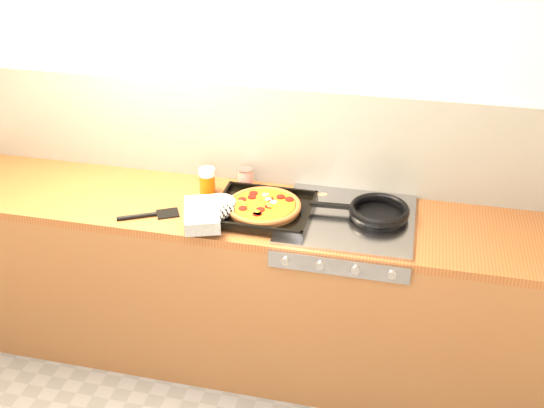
% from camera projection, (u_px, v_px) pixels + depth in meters
% --- Properties ---
extents(room_shell, '(3.20, 3.20, 3.20)m').
position_uv_depth(room_shell, '(266.00, 136.00, 3.11)').
color(room_shell, white).
rests_on(room_shell, ground).
extents(counter_run, '(3.20, 0.62, 0.90)m').
position_uv_depth(counter_run, '(254.00, 286.00, 3.21)').
color(counter_run, brown).
rests_on(counter_run, ground).
extents(stovetop, '(0.60, 0.56, 0.02)m').
position_uv_depth(stovetop, '(348.00, 219.00, 2.90)').
color(stovetop, '#A1A1A7').
rests_on(stovetop, counter_run).
extents(pizza_on_tray, '(0.58, 0.50, 0.08)m').
position_uv_depth(pizza_on_tray, '(247.00, 208.00, 2.90)').
color(pizza_on_tray, black).
rests_on(pizza_on_tray, stovetop).
extents(frying_pan, '(0.46, 0.29, 0.05)m').
position_uv_depth(frying_pan, '(378.00, 212.00, 2.89)').
color(frying_pan, black).
rests_on(frying_pan, stovetop).
extents(tomato_can, '(0.09, 0.09, 0.11)m').
position_uv_depth(tomato_can, '(246.00, 178.00, 3.15)').
color(tomato_can, '#A90D14').
rests_on(tomato_can, counter_run).
extents(juice_glass, '(0.10, 0.10, 0.13)m').
position_uv_depth(juice_glass, '(207.00, 181.00, 3.09)').
color(juice_glass, '#CA5B0B').
rests_on(juice_glass, counter_run).
extents(wooden_spoon, '(0.28, 0.16, 0.02)m').
position_uv_depth(wooden_spoon, '(305.00, 197.00, 3.07)').
color(wooden_spoon, '#B87C4E').
rests_on(wooden_spoon, counter_run).
extents(black_spatula, '(0.27, 0.18, 0.02)m').
position_uv_depth(black_spatula, '(150.00, 215.00, 2.92)').
color(black_spatula, black).
rests_on(black_spatula, counter_run).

